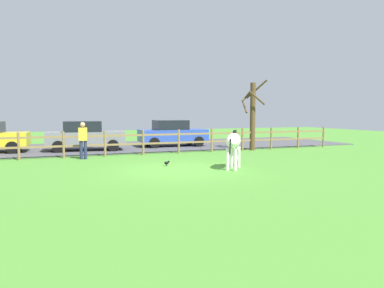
{
  "coord_description": "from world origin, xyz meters",
  "views": [
    {
      "loc": [
        -4.22,
        -12.25,
        2.06
      ],
      "look_at": [
        0.92,
        0.86,
        0.84
      ],
      "focal_mm": 33.97,
      "sensor_mm": 36.0,
      "label": 1
    }
  ],
  "objects_px": {
    "visitor_near_fence": "(83,139)",
    "bare_tree": "(253,114)",
    "crow_on_grass": "(167,163)",
    "zebra": "(234,144)",
    "parked_car_blue": "(172,133)",
    "parked_car_grey": "(85,135)"
  },
  "relations": [
    {
      "from": "bare_tree",
      "to": "parked_car_blue",
      "type": "height_order",
      "value": "bare_tree"
    },
    {
      "from": "parked_car_blue",
      "to": "parked_car_grey",
      "type": "height_order",
      "value": "same"
    },
    {
      "from": "zebra",
      "to": "parked_car_grey",
      "type": "bearing_deg",
      "value": 118.59
    },
    {
      "from": "parked_car_blue",
      "to": "visitor_near_fence",
      "type": "height_order",
      "value": "visitor_near_fence"
    },
    {
      "from": "zebra",
      "to": "parked_car_grey",
      "type": "xyz_separation_m",
      "value": [
        -4.51,
        8.28,
        -0.08
      ]
    },
    {
      "from": "bare_tree",
      "to": "parked_car_grey",
      "type": "bearing_deg",
      "value": 162.25
    },
    {
      "from": "bare_tree",
      "to": "zebra",
      "type": "height_order",
      "value": "bare_tree"
    },
    {
      "from": "zebra",
      "to": "parked_car_grey",
      "type": "distance_m",
      "value": 9.43
    },
    {
      "from": "bare_tree",
      "to": "visitor_near_fence",
      "type": "height_order",
      "value": "bare_tree"
    },
    {
      "from": "bare_tree",
      "to": "parked_car_grey",
      "type": "height_order",
      "value": "bare_tree"
    },
    {
      "from": "crow_on_grass",
      "to": "parked_car_grey",
      "type": "distance_m",
      "value": 7.21
    },
    {
      "from": "parked_car_grey",
      "to": "visitor_near_fence",
      "type": "bearing_deg",
      "value": -96.7
    },
    {
      "from": "zebra",
      "to": "crow_on_grass",
      "type": "distance_m",
      "value": 2.71
    },
    {
      "from": "visitor_near_fence",
      "to": "parked_car_grey",
      "type": "bearing_deg",
      "value": 83.3
    },
    {
      "from": "parked_car_grey",
      "to": "visitor_near_fence",
      "type": "xyz_separation_m",
      "value": [
        -0.4,
        -3.43,
        0.06
      ]
    },
    {
      "from": "bare_tree",
      "to": "zebra",
      "type": "distance_m",
      "value": 6.95
    },
    {
      "from": "visitor_near_fence",
      "to": "parked_car_blue",
      "type": "bearing_deg",
      "value": 36.5
    },
    {
      "from": "zebra",
      "to": "visitor_near_fence",
      "type": "xyz_separation_m",
      "value": [
        -4.92,
        4.85,
        -0.02
      ]
    },
    {
      "from": "zebra",
      "to": "parked_car_grey",
      "type": "relative_size",
      "value": 0.39
    },
    {
      "from": "visitor_near_fence",
      "to": "bare_tree",
      "type": "bearing_deg",
      "value": 4.34
    },
    {
      "from": "crow_on_grass",
      "to": "zebra",
      "type": "bearing_deg",
      "value": -35.95
    },
    {
      "from": "zebra",
      "to": "parked_car_blue",
      "type": "relative_size",
      "value": 0.4
    }
  ]
}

